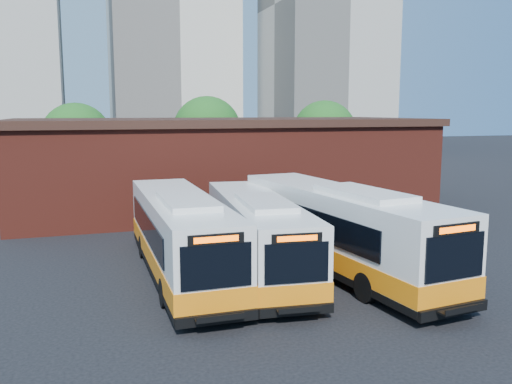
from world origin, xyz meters
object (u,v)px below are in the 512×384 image
object	(u,v)px
bus_west	(181,238)
bus_mideast	(340,232)
bus_midwest	(257,237)
transit_worker	(423,295)

from	to	relation	value
bus_west	bus_mideast	bearing A→B (deg)	-12.03
bus_mideast	bus_midwest	bearing A→B (deg)	157.01
transit_worker	bus_mideast	bearing A→B (deg)	13.27
bus_midwest	transit_worker	world-z (taller)	bus_midwest
transit_worker	bus_midwest	bearing A→B (deg)	39.28
bus_mideast	bus_west	bearing A→B (deg)	161.46
bus_west	bus_midwest	distance (m)	3.27
bus_midwest	transit_worker	distance (m)	7.86
bus_midwest	transit_worker	xyz separation A→B (m)	(3.57, -6.98, -0.68)
transit_worker	bus_west	bearing A→B (deg)	54.97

